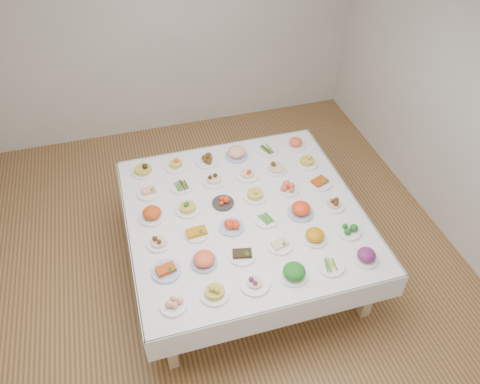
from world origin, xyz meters
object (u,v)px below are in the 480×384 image
object	(u,v)px
display_table	(244,217)
dish_18	(152,212)
dish_35	(296,142)
dish_0	(173,303)

from	to	relation	value
display_table	dish_18	distance (m)	0.88
dish_18	dish_35	distance (m)	1.82
dish_0	dish_35	distance (m)	2.38
dish_18	dish_35	xyz separation A→B (m)	(1.70, 0.67, -0.02)
display_table	dish_0	distance (m)	1.20
dish_18	dish_0	bearing A→B (deg)	-89.15
display_table	dish_18	bearing A→B (deg)	168.65
display_table	dish_35	xyz separation A→B (m)	(0.84, 0.84, 0.13)
dish_0	dish_18	world-z (taller)	dish_18
display_table	dish_0	bearing A→B (deg)	-134.54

